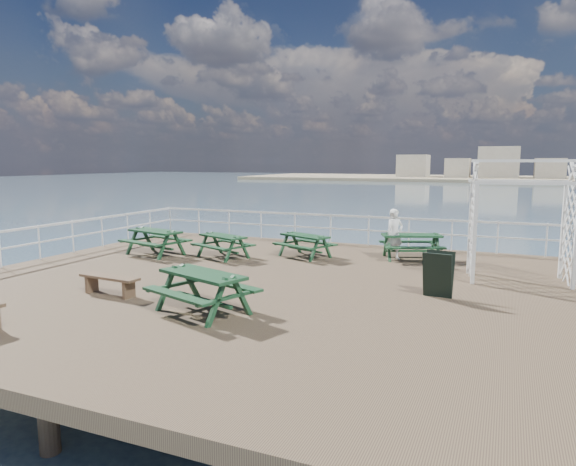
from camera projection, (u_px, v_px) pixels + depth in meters
The scene contains 12 objects.
ground at pixel (299, 292), 12.80m from camera, with size 18.00×14.00×0.30m, color brown.
sea_backdrop at pixel (543, 175), 129.96m from camera, with size 300.00×300.00×9.20m.
railing at pixel (330, 237), 15.03m from camera, with size 17.77×13.76×1.10m.
picnic_table_a at pixel (155, 237), 16.98m from camera, with size 2.24×1.97×0.94m.
picnic_table_b at pixel (305, 241), 16.62m from camera, with size 2.08×1.91×0.82m.
picnic_table_c at pixel (411, 241), 16.29m from camera, with size 2.26×2.06×0.89m.
picnic_table_d at pixel (223, 241), 16.51m from camera, with size 2.08×1.89×0.82m.
picnic_table_e at pixel (203, 284), 10.48m from camera, with size 2.37×2.13×0.95m.
flat_bench_near at pixel (110, 281), 11.89m from camera, with size 1.61×0.50×0.46m.
trellis_arbor at pixel (520, 228), 13.16m from camera, with size 2.69×1.70×3.14m.
sandwich_board at pixel (438, 275), 11.70m from camera, with size 0.69×0.54×1.06m.
person at pixel (395, 234), 16.13m from camera, with size 0.59×0.38×1.61m, color silver.
Camera 1 is at (4.66, -11.57, 3.09)m, focal length 32.00 mm.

